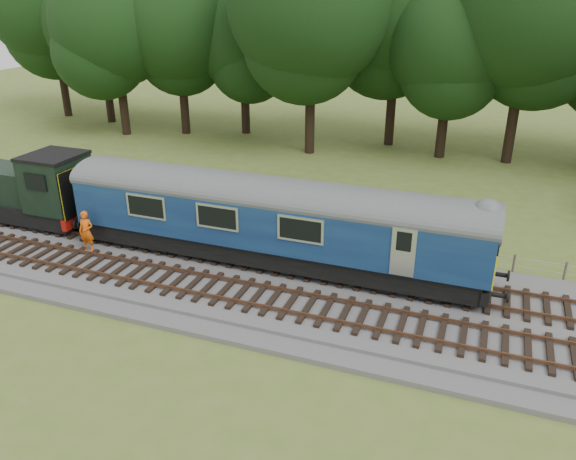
% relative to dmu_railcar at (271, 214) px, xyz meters
% --- Properties ---
extents(ground, '(120.00, 120.00, 0.00)m').
position_rel_dmu_railcar_xyz_m(ground, '(-0.12, -1.40, -2.61)').
color(ground, '#576A27').
rests_on(ground, ground).
extents(ballast, '(70.00, 7.00, 0.35)m').
position_rel_dmu_railcar_xyz_m(ballast, '(-0.12, -1.40, -2.43)').
color(ballast, '#4C4C4F').
rests_on(ballast, ground).
extents(track_north, '(67.20, 2.40, 0.21)m').
position_rel_dmu_railcar_xyz_m(track_north, '(-0.12, -0.00, -2.19)').
color(track_north, black).
rests_on(track_north, ballast).
extents(track_south, '(67.20, 2.40, 0.21)m').
position_rel_dmu_railcar_xyz_m(track_south, '(-0.12, -3.00, -2.19)').
color(track_south, black).
rests_on(track_south, ballast).
extents(fence, '(64.00, 0.12, 1.00)m').
position_rel_dmu_railcar_xyz_m(fence, '(-0.12, 3.10, -2.61)').
color(fence, '#6B6054').
rests_on(fence, ground).
extents(tree_line, '(70.00, 8.00, 18.00)m').
position_rel_dmu_railcar_xyz_m(tree_line, '(-0.12, 20.60, -2.61)').
color(tree_line, black).
rests_on(tree_line, ground).
extents(dmu_railcar, '(18.05, 2.86, 3.88)m').
position_rel_dmu_railcar_xyz_m(dmu_railcar, '(0.00, 0.00, 0.00)').
color(dmu_railcar, black).
rests_on(dmu_railcar, ground).
extents(shunter_loco, '(8.91, 2.60, 3.38)m').
position_rel_dmu_railcar_xyz_m(shunter_loco, '(-13.93, 0.00, -0.63)').
color(shunter_loco, black).
rests_on(shunter_loco, ground).
extents(worker, '(0.74, 0.54, 1.90)m').
position_rel_dmu_railcar_xyz_m(worker, '(-8.25, -1.82, -1.31)').
color(worker, '#FF600D').
rests_on(worker, ballast).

